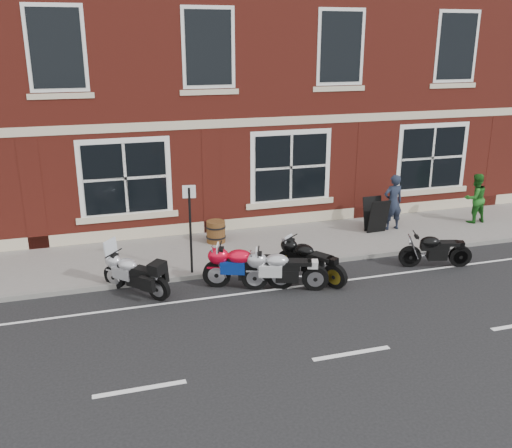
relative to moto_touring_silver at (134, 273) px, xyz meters
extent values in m
plane|color=black|center=(3.68, -0.98, -0.52)|extent=(80.00, 80.00, 0.00)
cube|color=slate|center=(3.68, 2.02, -0.46)|extent=(30.00, 3.00, 0.12)
cube|color=slate|center=(3.68, 0.44, -0.46)|extent=(30.00, 0.16, 0.12)
cube|color=maroon|center=(3.68, 9.52, 5.48)|extent=(24.00, 12.00, 12.00)
cylinder|color=black|center=(-0.42, 0.45, -0.22)|extent=(0.49, 0.52, 0.60)
cylinder|color=black|center=(0.50, -0.54, -0.22)|extent=(0.49, 0.52, 0.60)
cube|color=black|center=(0.01, -0.01, 0.09)|extent=(0.67, 0.70, 0.20)
ellipsoid|color=#A8A7AC|center=(-0.08, 0.09, 0.21)|extent=(0.60, 0.61, 0.30)
cube|color=black|center=(0.26, -0.28, 0.17)|extent=(0.53, 0.54, 0.09)
cube|color=silver|center=(-0.40, 0.44, 0.55)|extent=(0.31, 0.29, 0.42)
cylinder|color=black|center=(1.94, -0.19, -0.18)|extent=(0.68, 0.37, 0.68)
cylinder|color=black|center=(3.38, -0.74, -0.18)|extent=(0.68, 0.37, 0.68)
cube|color=black|center=(2.61, -0.45, 0.18)|extent=(0.88, 0.54, 0.23)
ellipsoid|color=red|center=(2.46, -0.39, 0.31)|extent=(0.69, 0.57, 0.34)
cube|color=black|center=(3.00, -0.60, 0.26)|extent=(0.64, 0.46, 0.11)
cylinder|color=black|center=(3.90, 0.11, -0.21)|extent=(0.44, 0.60, 0.63)
cylinder|color=black|center=(4.65, -1.10, -0.21)|extent=(0.44, 0.60, 0.63)
cube|color=black|center=(4.25, -0.45, 0.13)|extent=(0.62, 0.79, 0.22)
ellipsoid|color=black|center=(4.18, -0.33, 0.25)|extent=(0.59, 0.66, 0.31)
cube|color=black|center=(4.46, -0.79, 0.21)|extent=(0.50, 0.59, 0.10)
cylinder|color=black|center=(2.77, -0.59, -0.20)|extent=(0.64, 0.33, 0.64)
cylinder|color=black|center=(4.13, -1.07, -0.20)|extent=(0.64, 0.33, 0.64)
cube|color=black|center=(3.40, -0.81, 0.13)|extent=(0.83, 0.49, 0.22)
ellipsoid|color=#A0A0A4|center=(3.26, -0.76, 0.25)|extent=(0.64, 0.52, 0.32)
cube|color=black|center=(3.78, -0.94, 0.21)|extent=(0.60, 0.42, 0.10)
cylinder|color=black|center=(7.08, -0.42, -0.23)|extent=(0.59, 0.28, 0.58)
cylinder|color=black|center=(8.35, -0.79, -0.23)|extent=(0.59, 0.28, 0.58)
cube|color=black|center=(7.67, -0.60, 0.08)|extent=(0.76, 0.42, 0.20)
ellipsoid|color=black|center=(7.54, -0.56, 0.19)|extent=(0.58, 0.46, 0.29)
cube|color=black|center=(8.03, -0.70, 0.16)|extent=(0.55, 0.37, 0.09)
imported|color=#1C2232|center=(8.02, 2.17, 0.46)|extent=(0.63, 0.41, 1.72)
imported|color=#1D621C|center=(10.89, 2.05, 0.39)|extent=(0.80, 0.64, 1.58)
cylinder|color=#483513|center=(2.56, 2.60, -0.08)|extent=(0.54, 0.54, 0.63)
cylinder|color=black|center=(2.56, 2.60, -0.24)|extent=(0.57, 0.57, 0.05)
cylinder|color=black|center=(2.56, 2.60, 0.07)|extent=(0.57, 0.57, 0.05)
cylinder|color=black|center=(1.46, 0.57, 0.70)|extent=(0.06, 0.06, 2.20)
cube|color=silver|center=(1.46, 0.57, 1.70)|extent=(0.32, 0.08, 0.32)
camera|label=1|loc=(-0.87, -12.63, 5.21)|focal=40.00mm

